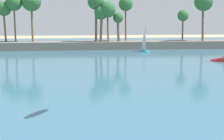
% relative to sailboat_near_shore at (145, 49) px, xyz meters
% --- Properties ---
extents(sea, '(220.00, 101.52, 0.06)m').
position_rel_sailboat_near_shore_xyz_m(sea, '(-14.62, -3.33, -0.56)').
color(sea, '#386B84').
rests_on(sea, ground).
extents(palm_headland, '(86.42, 6.12, 13.03)m').
position_rel_sailboat_near_shore_xyz_m(palm_headland, '(-15.86, 7.50, 3.74)').
color(palm_headland, slate).
rests_on(palm_headland, ground).
extents(sailboat_near_shore, '(2.00, 4.24, 5.91)m').
position_rel_sailboat_near_shore_xyz_m(sailboat_near_shore, '(0.00, 0.00, 0.00)').
color(sailboat_near_shore, teal).
rests_on(sailboat_near_shore, sea).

